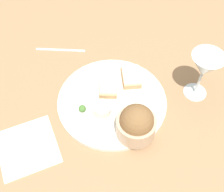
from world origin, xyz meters
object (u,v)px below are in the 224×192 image
(napkin, at_px, (28,147))
(sauce_ramekin, at_px, (102,109))
(fork, at_px, (61,50))
(salad_bowl, at_px, (136,124))
(wine_glass, at_px, (205,67))
(cheese_toast_near, at_px, (108,85))
(cheese_toast_far, at_px, (131,77))

(napkin, bearing_deg, sauce_ramekin, -97.74)
(napkin, relative_size, fork, 1.34)
(salad_bowl, relative_size, wine_glass, 0.67)
(cheese_toast_near, bearing_deg, napkin, 95.71)
(sauce_ramekin, relative_size, napkin, 0.29)
(sauce_ramekin, height_order, fork, sauce_ramekin)
(cheese_toast_near, bearing_deg, sauce_ramekin, 132.75)
(sauce_ramekin, distance_m, napkin, 0.23)
(cheese_toast_near, height_order, cheese_toast_far, same)
(salad_bowl, distance_m, napkin, 0.31)
(cheese_toast_far, distance_m, wine_glass, 0.23)
(wine_glass, height_order, fork, wine_glass)
(napkin, height_order, fork, same)
(sauce_ramekin, height_order, cheese_toast_near, same)
(napkin, bearing_deg, fork, -43.61)
(sauce_ramekin, height_order, wine_glass, wine_glass)
(wine_glass, relative_size, napkin, 0.86)
(wine_glass, relative_size, fork, 1.16)
(salad_bowl, relative_size, cheese_toast_near, 1.07)
(salad_bowl, relative_size, sauce_ramekin, 1.99)
(salad_bowl, height_order, fork, salad_bowl)
(wine_glass, bearing_deg, salad_bowl, 91.17)
(cheese_toast_far, bearing_deg, wine_glass, -137.83)
(salad_bowl, bearing_deg, cheese_toast_far, -34.54)
(cheese_toast_far, xyz_separation_m, fork, (0.26, 0.11, -0.02))
(wine_glass, bearing_deg, fork, 31.34)
(cheese_toast_near, relative_size, wine_glass, 0.62)
(salad_bowl, distance_m, fork, 0.42)
(napkin, bearing_deg, cheese_toast_near, -84.29)
(cheese_toast_near, bearing_deg, salad_bowl, 170.11)
(sauce_ramekin, relative_size, wine_glass, 0.33)
(salad_bowl, xyz_separation_m, wine_glass, (0.01, -0.25, 0.06))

